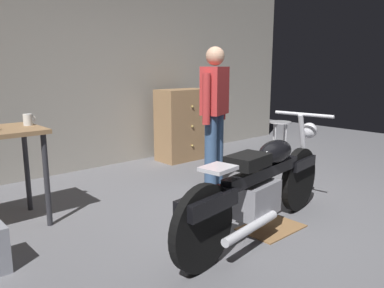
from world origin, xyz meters
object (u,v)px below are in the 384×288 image
at_px(shop_stool, 280,131).
at_px(mug_white_ceramic, 28,120).
at_px(wooden_dresser, 183,125).
at_px(motorcycle, 261,185).
at_px(person_standing, 215,111).

xyz_separation_m(shop_stool, mug_white_ceramic, (-3.50, 0.34, 0.46)).
distance_m(shop_stool, wooden_dresser, 1.49).
bearing_deg(motorcycle, person_standing, 53.31).
distance_m(person_standing, shop_stool, 1.55).
height_order(person_standing, mug_white_ceramic, person_standing).
bearing_deg(motorcycle, mug_white_ceramic, 119.66).
xyz_separation_m(person_standing, shop_stool, (1.49, 0.10, -0.43)).
xyz_separation_m(person_standing, wooden_dresser, (0.59, 1.29, -0.38)).
height_order(person_standing, wooden_dresser, person_standing).
xyz_separation_m(motorcycle, shop_stool, (2.18, 1.37, 0.05)).
distance_m(motorcycle, mug_white_ceramic, 2.22).
height_order(motorcycle, wooden_dresser, wooden_dresser).
xyz_separation_m(person_standing, mug_white_ceramic, (-2.02, 0.44, 0.03)).
relative_size(motorcycle, person_standing, 1.30).
xyz_separation_m(motorcycle, person_standing, (0.70, 1.27, 0.48)).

